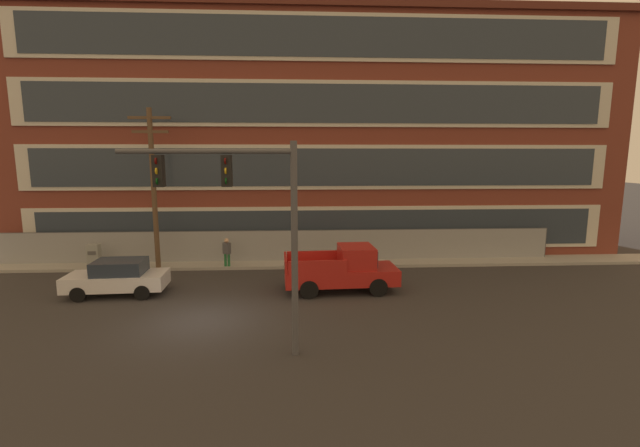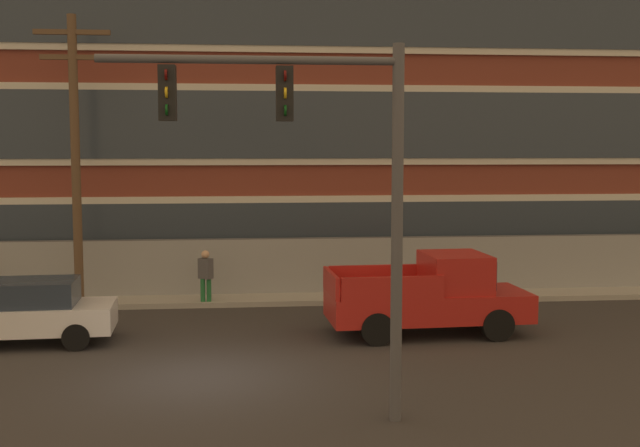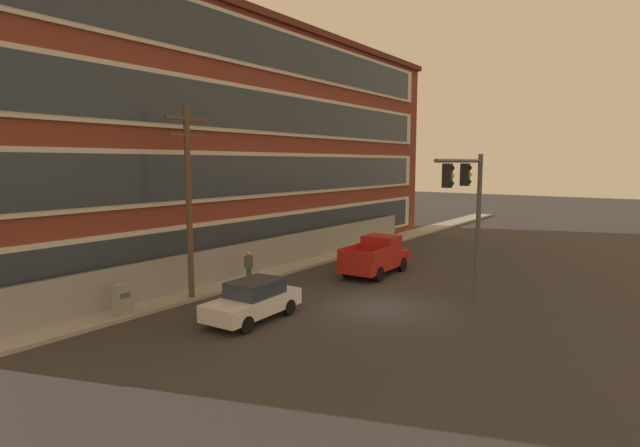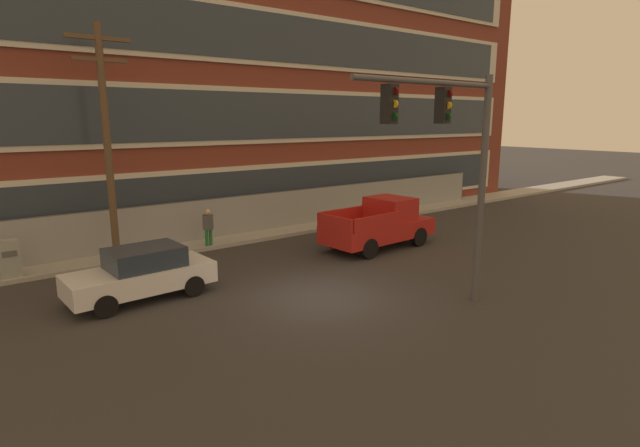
# 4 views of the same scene
# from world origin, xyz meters

# --- Properties ---
(ground_plane) EXTENTS (160.00, 160.00, 0.00)m
(ground_plane) POSITION_xyz_m (0.00, 0.00, 0.00)
(ground_plane) COLOR #333030
(sidewalk_building_side) EXTENTS (80.00, 1.91, 0.16)m
(sidewalk_building_side) POSITION_xyz_m (0.00, 8.05, 0.08)
(sidewalk_building_side) COLOR #9E9B93
(sidewalk_building_side) RESTS_ON ground
(brick_mill_building) EXTENTS (36.65, 10.35, 14.39)m
(brick_mill_building) POSITION_xyz_m (4.97, 13.88, 7.21)
(brick_mill_building) COLOR brown
(brick_mill_building) RESTS_ON ground
(chain_link_fence) EXTENTS (31.17, 0.06, 1.90)m
(chain_link_fence) POSITION_xyz_m (2.62, 8.50, 0.97)
(chain_link_fence) COLOR gray
(chain_link_fence) RESTS_ON ground
(traffic_signal_mast) EXTENTS (5.07, 0.43, 6.48)m
(traffic_signal_mast) POSITION_xyz_m (2.15, -2.97, 4.55)
(traffic_signal_mast) COLOR #4C4C51
(traffic_signal_mast) RESTS_ON ground
(pickup_truck_red) EXTENTS (5.17, 2.31, 2.05)m
(pickup_truck_red) POSITION_xyz_m (5.68, 3.25, 0.96)
(pickup_truck_red) COLOR #AD1E19
(pickup_truck_red) RESTS_ON ground
(sedan_white) EXTENTS (4.26, 1.97, 1.56)m
(sedan_white) POSITION_xyz_m (-4.27, 3.20, 0.80)
(sedan_white) COLOR silver
(sedan_white) RESTS_ON ground
(utility_pole_near_corner) EXTENTS (2.13, 0.26, 8.47)m
(utility_pole_near_corner) POSITION_xyz_m (-3.85, 7.32, 4.64)
(utility_pole_near_corner) COLOR brown
(utility_pole_near_corner) RESTS_ON ground
(pedestrian_near_cabinet) EXTENTS (0.47, 0.42, 1.69)m
(pedestrian_near_cabinet) POSITION_xyz_m (-0.19, 7.31, 0.97)
(pedestrian_near_cabinet) COLOR #236B38
(pedestrian_near_cabinet) RESTS_ON ground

